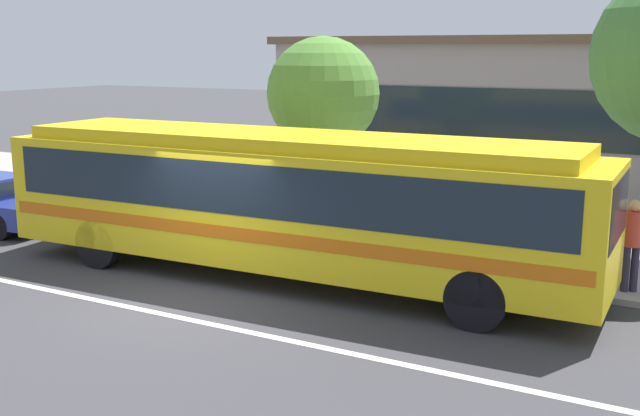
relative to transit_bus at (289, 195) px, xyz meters
The scene contains 9 objects.
ground_plane 2.71m from the transit_bus, 111.83° to the right, with size 120.00×120.00×0.00m, color #3A393D.
sidewalk_slab 5.63m from the transit_bus, 98.56° to the left, with size 60.00×8.00×0.12m, color #A19693.
lane_stripe_center 3.35m from the transit_bus, 105.99° to the right, with size 56.00×0.16×0.01m, color silver.
transit_bus is the anchor object (origin of this frame).
pedestrian_waiting_near_sign 3.03m from the transit_bus, 123.37° to the left, with size 0.48×0.48×1.64m.
pedestrian_walking_along_curb 6.24m from the transit_bus, 17.75° to the left, with size 0.46×0.46×1.66m.
pedestrian_standing_by_tree 3.42m from the transit_bus, 131.60° to the left, with size 0.38×0.38×1.68m.
street_tree_near_stop 4.73m from the transit_bus, 110.15° to the left, with size 2.73×2.73×4.55m.
station_building 13.63m from the transit_bus, 77.85° to the left, with size 18.01×8.89×4.73m.
Camera 1 is at (8.27, -10.30, 4.37)m, focal length 43.34 mm.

